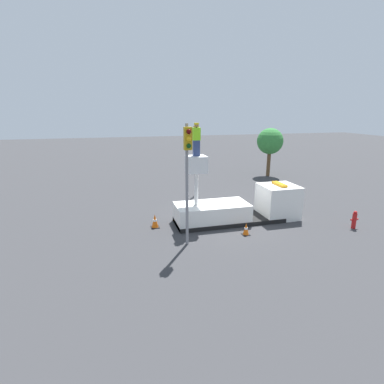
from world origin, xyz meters
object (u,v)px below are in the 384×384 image
object	(u,v)px
bucket_truck	(239,208)
traffic_cone_rear	(155,221)
worker	(196,140)
traffic_light_pole	(188,162)
traffic_light_across	(196,146)
fire_hydrant	(354,220)
tree_left_bg	(270,142)
traffic_cone_curbside	(246,229)

from	to	relation	value
bucket_truck	traffic_cone_rear	xyz separation A→B (m)	(-5.00, 0.19, -0.45)
worker	traffic_light_pole	world-z (taller)	traffic_light_pole
bucket_truck	traffic_light_across	world-z (taller)	traffic_light_across
bucket_truck	fire_hydrant	distance (m)	6.33
bucket_truck	tree_left_bg	size ratio (longest dim) A/B	1.58
traffic_light_pole	traffic_cone_rear	world-z (taller)	traffic_light_pole
bucket_truck	fire_hydrant	world-z (taller)	bucket_truck
traffic_light_across	traffic_cone_curbside	xyz separation A→B (m)	(0.63, -7.71, -3.53)
traffic_light_pole	traffic_cone_rear	xyz separation A→B (m)	(-1.23, 2.69, -3.73)
worker	traffic_cone_rear	bearing A→B (deg)	175.33
worker	traffic_light_pole	xyz separation A→B (m)	(-1.11, -2.50, -0.76)
fire_hydrant	bucket_truck	bearing A→B (deg)	154.37
fire_hydrant	traffic_cone_curbside	xyz separation A→B (m)	(-6.20, 0.68, -0.19)
worker	tree_left_bg	size ratio (longest dim) A/B	0.37
fire_hydrant	traffic_cone_rear	distance (m)	11.10
fire_hydrant	traffic_light_across	bearing A→B (deg)	129.13
traffic_light_across	traffic_cone_curbside	distance (m)	8.50
tree_left_bg	traffic_light_pole	bearing A→B (deg)	-130.77
worker	traffic_light_pole	distance (m)	2.84
bucket_truck	traffic_cone_curbside	distance (m)	2.17
traffic_light_pole	traffic_cone_rear	bearing A→B (deg)	114.64
traffic_light_pole	bucket_truck	bearing A→B (deg)	33.52
traffic_light_pole	traffic_cone_curbside	size ratio (longest dim) A/B	8.80
bucket_truck	traffic_light_across	xyz separation A→B (m)	(-1.13, 5.66, 3.02)
traffic_light_pole	traffic_light_across	xyz separation A→B (m)	(2.64, 8.15, -0.26)
traffic_light_across	traffic_cone_curbside	size ratio (longest dim) A/B	8.21
worker	traffic_light_across	size ratio (longest dim) A/B	0.32
traffic_light_pole	traffic_cone_curbside	xyz separation A→B (m)	(3.27, 0.44, -3.79)
bucket_truck	traffic_cone_curbside	size ratio (longest dim) A/B	11.27
traffic_cone_rear	traffic_cone_curbside	xyz separation A→B (m)	(4.50, -2.25, -0.06)
bucket_truck	fire_hydrant	bearing A→B (deg)	-25.63
traffic_light_across	traffic_cone_rear	distance (m)	7.54
tree_left_bg	traffic_cone_curbside	bearing A→B (deg)	-122.66
traffic_light_pole	tree_left_bg	xyz separation A→B (m)	(11.64, 13.50, -0.70)
traffic_cone_rear	tree_left_bg	distance (m)	17.08
traffic_light_across	worker	bearing A→B (deg)	-105.16
traffic_light_pole	tree_left_bg	distance (m)	17.84
worker	traffic_cone_rear	distance (m)	5.07
traffic_light_across	traffic_cone_rear	bearing A→B (deg)	-125.33
worker	tree_left_bg	world-z (taller)	worker
traffic_cone_rear	tree_left_bg	xyz separation A→B (m)	(12.87, 10.81, 3.03)
traffic_light_pole	tree_left_bg	world-z (taller)	traffic_light_pole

